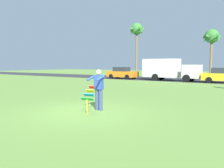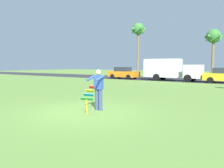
% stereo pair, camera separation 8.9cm
% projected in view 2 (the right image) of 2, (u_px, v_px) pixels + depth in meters
% --- Properties ---
extents(ground_plane, '(120.00, 120.00, 0.00)m').
position_uv_depth(ground_plane, '(85.00, 111.00, 9.17)').
color(ground_plane, olive).
extents(road_strip, '(120.00, 8.00, 0.01)m').
position_uv_depth(road_strip, '(203.00, 81.00, 26.64)').
color(road_strip, '#2D2D33').
rests_on(road_strip, ground).
extents(person_kite_flyer, '(0.59, 0.69, 1.73)m').
position_uv_depth(person_kite_flyer, '(98.00, 88.00, 9.34)').
color(person_kite_flyer, '#384772').
rests_on(person_kite_flyer, ground).
extents(kite_held, '(0.53, 0.71, 1.09)m').
position_uv_depth(kite_held, '(88.00, 96.00, 8.69)').
color(kite_held, red).
rests_on(kite_held, ground).
extents(parked_car_orange, '(4.26, 1.96, 1.60)m').
position_uv_depth(parked_car_orange, '(123.00, 73.00, 30.16)').
color(parked_car_orange, orange).
rests_on(parked_car_orange, ground).
extents(parked_truck_white_box, '(6.75, 2.23, 2.62)m').
position_uv_depth(parked_truck_white_box, '(169.00, 69.00, 26.45)').
color(parked_truck_white_box, silver).
rests_on(parked_truck_white_box, ground).
extents(palm_tree_left_near, '(2.58, 2.71, 9.25)m').
position_uv_depth(palm_tree_left_near, '(138.00, 31.00, 38.84)').
color(palm_tree_left_near, brown).
rests_on(palm_tree_left_near, ground).
extents(palm_tree_right_near, '(2.58, 2.71, 7.26)m').
position_uv_depth(palm_tree_right_near, '(214.00, 38.00, 33.25)').
color(palm_tree_right_near, brown).
rests_on(palm_tree_right_near, ground).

